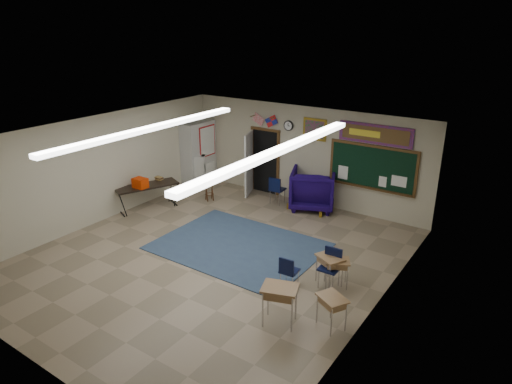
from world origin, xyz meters
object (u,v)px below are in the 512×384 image
Objects in this scene: folding_table at (147,196)px; wooden_stool at (209,191)px; student_desk_front_left at (329,269)px; wingback_armchair at (313,189)px; student_desk_front_right at (336,271)px.

wooden_stool is (1.09, 1.60, -0.11)m from folding_table.
student_desk_front_left is 1.14× the size of wooden_stool.
wingback_armchair reaches higher than student_desk_front_right.
wingback_armchair is at bearing 59.43° from folding_table.
folding_table is 3.22× the size of wooden_stool.
folding_table is at bearing -160.08° from student_desk_front_left.
student_desk_front_left is (2.32, -3.66, -0.23)m from wingback_armchair.
wingback_armchair is 3.27m from wooden_stool.
folding_table reaches higher than student_desk_front_right.
student_desk_front_right is 0.33× the size of folding_table.
wingback_armchair is 2.21× the size of wooden_stool.
wingback_armchair is 0.69× the size of folding_table.
folding_table is (-4.07, -2.90, -0.19)m from wingback_armchair.
student_desk_front_left reaches higher than wooden_stool.
wooden_stool is at bearing -177.26° from student_desk_front_left.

